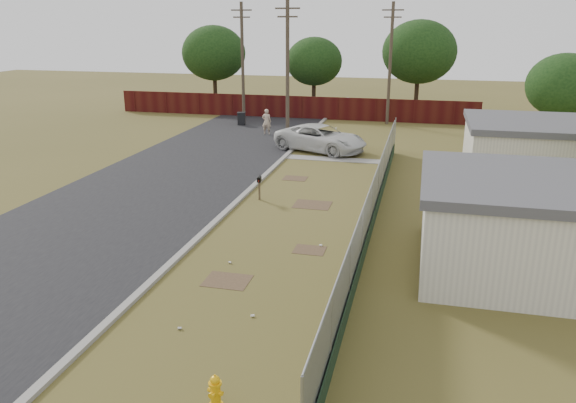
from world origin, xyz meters
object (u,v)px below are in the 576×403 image
(pedestrian, at_px, (267,122))
(pickup_truck, at_px, (321,138))
(trash_bin, at_px, (241,118))
(mailbox, at_px, (259,181))
(fire_hydrant, at_px, (215,392))

(pedestrian, bearing_deg, pickup_truck, 133.70)
(pedestrian, height_order, trash_bin, pedestrian)
(mailbox, bearing_deg, pickup_truck, 85.20)
(pickup_truck, bearing_deg, pedestrian, 69.52)
(pickup_truck, bearing_deg, mailbox, -162.53)
(mailbox, distance_m, trash_bin, 19.05)
(fire_hydrant, height_order, trash_bin, trash_bin)
(trash_bin, bearing_deg, fire_hydrant, -72.73)
(pickup_truck, relative_size, trash_bin, 5.97)
(pedestrian, distance_m, trash_bin, 4.28)
(pickup_truck, relative_size, pedestrian, 3.21)
(fire_hydrant, distance_m, trash_bin, 33.16)
(fire_hydrant, xyz_separation_m, trash_bin, (-9.84, 31.66, 0.13))
(mailbox, relative_size, pickup_truck, 0.19)
(fire_hydrant, height_order, pedestrian, pedestrian)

